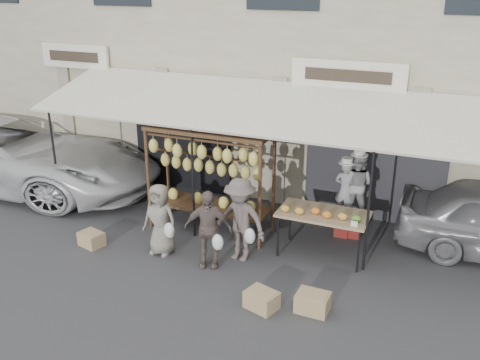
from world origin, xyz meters
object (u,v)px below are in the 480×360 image
(banana_rack, at_px, (209,161))
(vendor_left, at_px, (345,190))
(customer_left, at_px, (160,219))
(crate_near_b, at_px, (313,302))
(customer_mid, at_px, (208,229))
(produce_table, at_px, (323,215))
(customer_right, at_px, (240,220))
(vendor_right, at_px, (357,184))
(crate_far, at_px, (92,239))
(crate_near_a, at_px, (262,300))

(banana_rack, bearing_deg, vendor_left, 18.30)
(customer_left, relative_size, crate_near_b, 2.73)
(customer_mid, bearing_deg, banana_rack, 97.87)
(produce_table, height_order, customer_left, customer_left)
(customer_left, bearing_deg, crate_near_b, -11.78)
(customer_right, bearing_deg, vendor_right, 52.56)
(crate_near_b, height_order, crate_far, crate_near_b)
(banana_rack, xyz_separation_m, vendor_left, (2.64, 0.87, -0.55))
(vendor_left, xyz_separation_m, crate_far, (-4.53, -2.41, -0.88))
(produce_table, bearing_deg, crate_near_a, -101.91)
(banana_rack, bearing_deg, customer_mid, -65.15)
(vendor_left, xyz_separation_m, vendor_right, (0.22, 0.08, 0.13))
(crate_near_b, bearing_deg, produce_table, 101.00)
(vendor_right, relative_size, customer_right, 0.80)
(customer_mid, xyz_separation_m, crate_near_a, (1.41, -0.90, -0.60))
(crate_near_a, distance_m, crate_far, 3.97)
(produce_table, bearing_deg, customer_right, -153.12)
(crate_far, bearing_deg, vendor_right, 27.69)
(banana_rack, bearing_deg, crate_near_a, -47.72)
(crate_near_a, xyz_separation_m, crate_far, (-3.91, 0.68, -0.01))
(vendor_right, bearing_deg, produce_table, 78.90)
(crate_near_b, bearing_deg, vendor_right, 89.09)
(banana_rack, height_order, customer_mid, banana_rack)
(banana_rack, bearing_deg, crate_far, -140.86)
(vendor_left, relative_size, customer_right, 0.75)
(crate_far, bearing_deg, crate_near_a, -9.82)
(produce_table, relative_size, crate_far, 3.61)
(vendor_right, bearing_deg, customer_right, 54.05)
(customer_mid, relative_size, crate_far, 3.20)
(customer_right, bearing_deg, crate_far, -159.76)
(vendor_right, xyz_separation_m, crate_near_a, (-0.84, -3.17, -1.00))
(crate_near_a, bearing_deg, banana_rack, 132.28)
(produce_table, xyz_separation_m, customer_right, (-1.40, -0.71, -0.05))
(vendor_right, distance_m, customer_mid, 3.22)
(vendor_right, distance_m, crate_far, 5.46)
(vendor_right, distance_m, crate_near_a, 3.43)
(banana_rack, xyz_separation_m, produce_table, (2.45, -0.16, -0.70))
(vendor_left, height_order, customer_right, customer_right)
(produce_table, xyz_separation_m, crate_far, (-4.35, -1.39, -0.73))
(produce_table, height_order, crate_far, produce_table)
(customer_right, height_order, crate_far, customer_right)
(vendor_right, xyz_separation_m, crate_far, (-4.75, -2.49, -1.01))
(customer_left, xyz_separation_m, customer_mid, (1.06, -0.07, 0.04))
(produce_table, relative_size, customer_left, 1.19)
(customer_left, relative_size, customer_mid, 0.95)
(banana_rack, bearing_deg, vendor_right, 18.41)
(produce_table, height_order, customer_mid, customer_mid)
(customer_right, xyz_separation_m, crate_near_b, (1.75, -1.11, -0.66))
(banana_rack, relative_size, vendor_left, 2.12)
(banana_rack, distance_m, customer_mid, 1.67)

